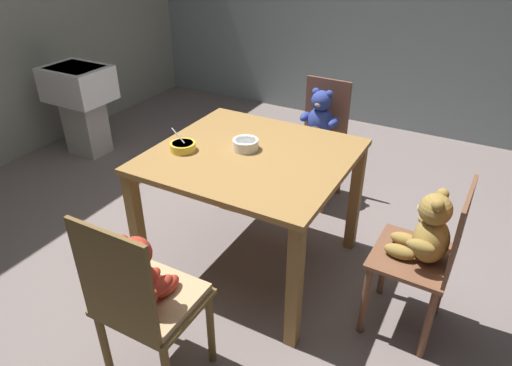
{
  "coord_description": "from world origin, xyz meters",
  "views": [
    {
      "loc": [
        1.08,
        -1.92,
        1.86
      ],
      "look_at": [
        0.0,
        0.05,
        0.54
      ],
      "focal_mm": 31.99,
      "sensor_mm": 36.0,
      "label": 1
    }
  ],
  "objects_px": {
    "porridge_bowl_white_center": "(246,144)",
    "sink_basin": "(81,98)",
    "teddy_chair_near_right": "(427,242)",
    "dining_table": "(252,172)",
    "porridge_bowl_yellow_near_left": "(183,146)",
    "teddy_chair_far_center": "(319,129)",
    "teddy_chair_near_front": "(144,291)"
  },
  "relations": [
    {
      "from": "porridge_bowl_white_center",
      "to": "sink_basin",
      "type": "distance_m",
      "value": 2.11
    },
    {
      "from": "teddy_chair_near_right",
      "to": "dining_table",
      "type": "bearing_deg",
      "value": -1.21
    },
    {
      "from": "teddy_chair_near_right",
      "to": "sink_basin",
      "type": "height_order",
      "value": "teddy_chair_near_right"
    },
    {
      "from": "dining_table",
      "to": "porridge_bowl_yellow_near_left",
      "type": "relative_size",
      "value": 6.97
    },
    {
      "from": "teddy_chair_far_center",
      "to": "teddy_chair_near_right",
      "type": "bearing_deg",
      "value": 45.1
    },
    {
      "from": "dining_table",
      "to": "porridge_bowl_white_center",
      "type": "distance_m",
      "value": 0.16
    },
    {
      "from": "porridge_bowl_white_center",
      "to": "porridge_bowl_yellow_near_left",
      "type": "relative_size",
      "value": 0.95
    },
    {
      "from": "porridge_bowl_yellow_near_left",
      "to": "porridge_bowl_white_center",
      "type": "bearing_deg",
      "value": 31.12
    },
    {
      "from": "porridge_bowl_yellow_near_left",
      "to": "sink_basin",
      "type": "xyz_separation_m",
      "value": [
        -1.7,
        0.79,
        -0.26
      ]
    },
    {
      "from": "porridge_bowl_yellow_near_left",
      "to": "teddy_chair_near_front",
      "type": "bearing_deg",
      "value": -65.26
    },
    {
      "from": "teddy_chair_near_front",
      "to": "porridge_bowl_white_center",
      "type": "relative_size",
      "value": 6.54
    },
    {
      "from": "porridge_bowl_white_center",
      "to": "sink_basin",
      "type": "relative_size",
      "value": 0.18
    },
    {
      "from": "teddy_chair_near_right",
      "to": "sink_basin",
      "type": "xyz_separation_m",
      "value": [
        -3.02,
        0.69,
        -0.03
      ]
    },
    {
      "from": "teddy_chair_far_center",
      "to": "porridge_bowl_yellow_near_left",
      "type": "xyz_separation_m",
      "value": [
        -0.38,
        -1.08,
        0.23
      ]
    },
    {
      "from": "porridge_bowl_yellow_near_left",
      "to": "teddy_chair_near_right",
      "type": "bearing_deg",
      "value": 4.29
    },
    {
      "from": "sink_basin",
      "to": "porridge_bowl_white_center",
      "type": "bearing_deg",
      "value": -17.13
    },
    {
      "from": "teddy_chair_near_front",
      "to": "porridge_bowl_white_center",
      "type": "distance_m",
      "value": 0.99
    },
    {
      "from": "teddy_chair_near_right",
      "to": "teddy_chair_far_center",
      "type": "relative_size",
      "value": 0.97
    },
    {
      "from": "teddy_chair_near_front",
      "to": "dining_table",
      "type": "bearing_deg",
      "value": 0.7
    },
    {
      "from": "teddy_chair_near_front",
      "to": "porridge_bowl_yellow_near_left",
      "type": "height_order",
      "value": "teddy_chair_near_front"
    },
    {
      "from": "teddy_chair_near_front",
      "to": "teddy_chair_far_center",
      "type": "bearing_deg",
      "value": -0.66
    },
    {
      "from": "teddy_chair_far_center",
      "to": "porridge_bowl_white_center",
      "type": "distance_m",
      "value": 0.93
    },
    {
      "from": "teddy_chair_near_right",
      "to": "teddy_chair_near_front",
      "type": "distance_m",
      "value": 1.3
    },
    {
      "from": "teddy_chair_near_front",
      "to": "sink_basin",
      "type": "bearing_deg",
      "value": 52.42
    },
    {
      "from": "teddy_chair_far_center",
      "to": "sink_basin",
      "type": "xyz_separation_m",
      "value": [
        -2.08,
        -0.29,
        -0.03
      ]
    },
    {
      "from": "porridge_bowl_white_center",
      "to": "sink_basin",
      "type": "height_order",
      "value": "porridge_bowl_white_center"
    },
    {
      "from": "teddy_chair_far_center",
      "to": "sink_basin",
      "type": "height_order",
      "value": "teddy_chair_far_center"
    },
    {
      "from": "teddy_chair_near_front",
      "to": "teddy_chair_near_right",
      "type": "bearing_deg",
      "value": -47.36
    },
    {
      "from": "teddy_chair_far_center",
      "to": "porridge_bowl_yellow_near_left",
      "type": "relative_size",
      "value": 5.88
    },
    {
      "from": "teddy_chair_far_center",
      "to": "teddy_chair_near_front",
      "type": "distance_m",
      "value": 1.86
    },
    {
      "from": "sink_basin",
      "to": "teddy_chair_near_right",
      "type": "bearing_deg",
      "value": -12.95
    },
    {
      "from": "teddy_chair_far_center",
      "to": "porridge_bowl_white_center",
      "type": "bearing_deg",
      "value": -3.88
    }
  ]
}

